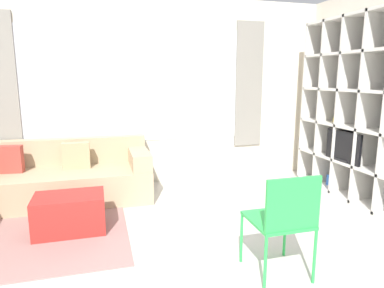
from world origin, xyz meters
name	(u,v)px	position (x,y,z in m)	size (l,w,h in m)	color
wall_back	(135,92)	(0.00, 3.24, 1.36)	(6.95, 0.11, 2.70)	beige
area_rug	(7,235)	(-1.49, 1.80, 0.01)	(2.36, 1.84, 0.01)	gray
shelving_unit	(361,110)	(2.71, 1.86, 1.16)	(0.40, 1.98, 2.34)	#232328
couch_main	(63,178)	(-1.01, 2.75, 0.29)	(2.18, 0.90, 0.76)	tan
ottoman	(70,214)	(-0.87, 1.74, 0.20)	(0.69, 0.46, 0.39)	#A82823
folding_chair	(284,217)	(0.80, 0.42, 0.52)	(0.44, 0.46, 0.86)	green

